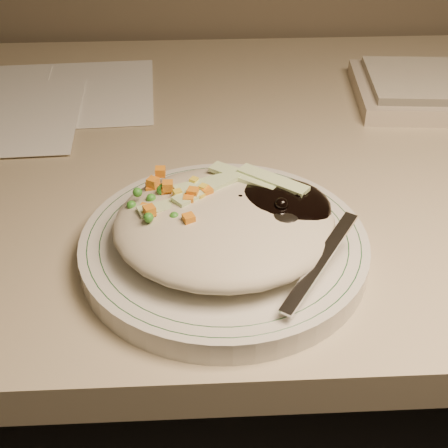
{
  "coord_description": "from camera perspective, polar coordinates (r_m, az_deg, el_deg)",
  "views": [
    {
      "loc": [
        -0.11,
        0.74,
        1.1
      ],
      "look_at": [
        -0.08,
        1.17,
        0.78
      ],
      "focal_mm": 50.0,
      "sensor_mm": 36.0,
      "label": 1
    }
  ],
  "objects": [
    {
      "name": "meal",
      "position": [
        0.54,
        0.46,
        0.45
      ],
      "size": [
        0.21,
        0.19,
        0.05
      ],
      "color": "#B0A78E",
      "rests_on": "plate"
    },
    {
      "name": "plate_rim",
      "position": [
        0.55,
        -0.0,
        -1.34
      ],
      "size": [
        0.24,
        0.24,
        0.0
      ],
      "color": "#144723",
      "rests_on": "plate"
    },
    {
      "name": "desk",
      "position": [
        0.86,
        4.98,
        -4.37
      ],
      "size": [
        1.4,
        0.7,
        0.74
      ],
      "color": "tan",
      "rests_on": "ground"
    },
    {
      "name": "plate",
      "position": [
        0.56,
        0.0,
        -2.15
      ],
      "size": [
        0.26,
        0.26,
        0.02
      ],
      "primitive_type": "cylinder",
      "color": "silver",
      "rests_on": "desk"
    }
  ]
}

